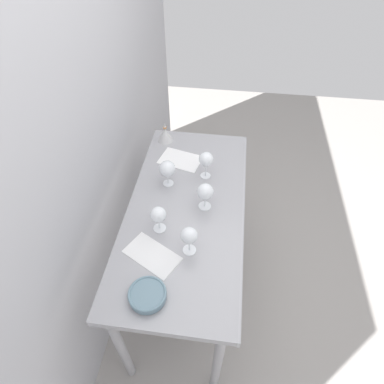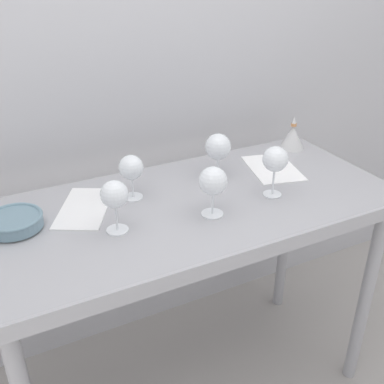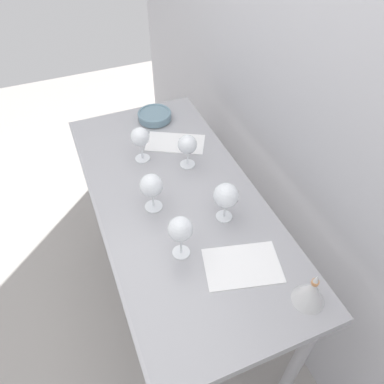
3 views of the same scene
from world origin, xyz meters
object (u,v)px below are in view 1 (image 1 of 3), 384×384
decanter_funnel (165,134)px  wine_glass_far_left (158,215)px  tasting_sheet_upper (180,160)px  wine_glass_near_right (206,160)px  wine_glass_near_center (205,192)px  wine_glass_far_right (167,169)px  tasting_sheet_lower (152,255)px  tasting_bowl (147,295)px  wine_glass_near_left (189,236)px

decanter_funnel → wine_glass_far_left: bearing=-171.5°
tasting_sheet_upper → wine_glass_near_right: bearing=-112.2°
wine_glass_near_center → wine_glass_far_right: 0.28m
wine_glass_near_right → tasting_sheet_upper: 0.25m
tasting_sheet_upper → tasting_sheet_lower: size_ratio=0.96×
wine_glass_near_right → tasting_bowl: size_ratio=1.04×
wine_glass_far_right → wine_glass_near_left: same height
tasting_bowl → tasting_sheet_lower: bearing=7.8°
wine_glass_far_right → tasting_bowl: size_ratio=0.97×
wine_glass_near_left → tasting_bowl: wine_glass_near_left is taller
wine_glass_far_right → tasting_sheet_lower: size_ratio=0.61×
wine_glass_near_center → wine_glass_near_right: 0.25m
decanter_funnel → tasting_sheet_lower: bearing=-173.3°
wine_glass_far_left → decanter_funnel: wine_glass_far_left is taller
wine_glass_near_right → decanter_funnel: 0.46m
wine_glass_near_center → wine_glass_near_right: wine_glass_near_right is taller
wine_glass_near_center → wine_glass_near_left: same height
wine_glass_near_left → tasting_bowl: (-0.27, 0.15, -0.09)m
wine_glass_near_center → wine_glass_near_right: bearing=5.0°
wine_glass_near_center → tasting_bowl: wine_glass_near_center is taller
wine_glass_near_center → tasting_sheet_lower: (-0.35, 0.22, -0.11)m
wine_glass_near_left → tasting_sheet_upper: wine_glass_near_left is taller
tasting_sheet_upper → wine_glass_far_right: bearing=-175.4°
tasting_sheet_lower → decanter_funnel: size_ratio=1.94×
wine_glass_near_right → decanter_funnel: wine_glass_near_right is taller
wine_glass_far_right → tasting_bowl: (-0.73, -0.04, -0.09)m
wine_glass_far_right → tasting_bowl: bearing=-176.6°
wine_glass_near_right → wine_glass_near_left: (-0.55, 0.02, -0.01)m
wine_glass_far_right → tasting_sheet_upper: wine_glass_far_right is taller
wine_glass_near_left → tasting_sheet_lower: 0.22m
wine_glass_near_right → wine_glass_far_left: (-0.44, 0.20, -0.02)m
wine_glass_near_right → decanter_funnel: size_ratio=1.27×
wine_glass_far_right → tasting_sheet_upper: bearing=-9.6°
tasting_sheet_lower → tasting_bowl: size_ratio=1.60×
wine_glass_near_left → tasting_sheet_upper: 0.71m
wine_glass_near_right → tasting_sheet_lower: size_ratio=0.65×
tasting_sheet_upper → tasting_bowl: bearing=-165.5°
wine_glass_near_left → wine_glass_far_left: (0.11, 0.17, -0.01)m
tasting_sheet_upper → tasting_sheet_lower: 0.73m
tasting_bowl → decanter_funnel: size_ratio=1.21×
wine_glass_near_right → wine_glass_near_center: bearing=-175.0°
wine_glass_near_right → wine_glass_far_right: bearing=113.9°
wine_glass_far_right → wine_glass_near_left: size_ratio=1.00×
wine_glass_near_right → wine_glass_near_left: wine_glass_near_right is taller
tasting_sheet_upper → tasting_bowl: size_ratio=1.53×
wine_glass_far_right → wine_glass_near_right: 0.24m
wine_glass_near_left → tasting_sheet_lower: (-0.05, 0.18, -0.12)m
tasting_bowl → wine_glass_far_left: bearing=3.9°
wine_glass_near_center → wine_glass_far_left: 0.29m
wine_glass_near_center → wine_glass_near_right: size_ratio=0.92×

